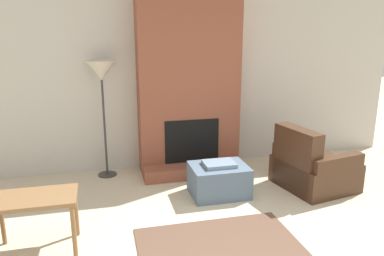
% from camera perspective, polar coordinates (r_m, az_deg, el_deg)
% --- Properties ---
extents(wall_back, '(7.10, 0.06, 2.60)m').
position_cam_1_polar(wall_back, '(5.83, -1.11, 6.86)').
color(wall_back, '#BCB7AD').
rests_on(wall_back, ground_plane).
extents(fireplace, '(1.50, 0.75, 2.60)m').
position_cam_1_polar(fireplace, '(5.58, -0.49, 5.87)').
color(fireplace, brown).
rests_on(fireplace, ground_plane).
extents(ottoman, '(0.73, 0.57, 0.45)m').
position_cam_1_polar(ottoman, '(4.94, 4.11, -7.84)').
color(ottoman, slate).
rests_on(ottoman, ground_plane).
extents(armchair, '(1.03, 1.05, 0.86)m').
position_cam_1_polar(armchair, '(5.37, 17.65, -5.95)').
color(armchair, '#422819').
rests_on(armchair, ground_plane).
extents(side_table, '(0.79, 0.48, 0.57)m').
position_cam_1_polar(side_table, '(3.94, -22.90, -10.66)').
color(side_table, brown).
rests_on(side_table, ground_plane).
extents(floor_lamp_left, '(0.42, 0.42, 1.69)m').
position_cam_1_polar(floor_lamp_left, '(5.40, -13.65, 7.90)').
color(floor_lamp_left, '#333333').
rests_on(floor_lamp_left, ground_plane).
extents(area_rug, '(1.62, 1.31, 0.01)m').
position_cam_1_polar(area_rug, '(3.83, 4.87, -18.48)').
color(area_rug, brown).
rests_on(area_rug, ground_plane).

